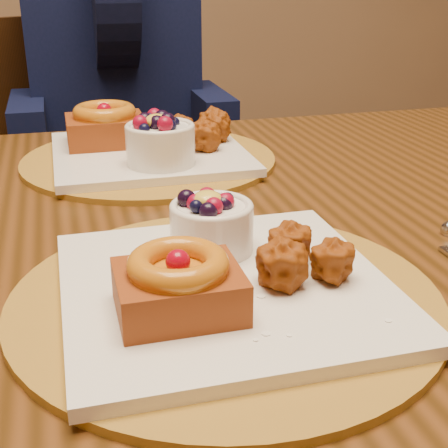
{
  "coord_description": "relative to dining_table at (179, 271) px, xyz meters",
  "views": [
    {
      "loc": [
        -0.1,
        -0.75,
        1.03
      ],
      "look_at": [
        0.03,
        -0.24,
        0.81
      ],
      "focal_mm": 50.0,
      "sensor_mm": 36.0,
      "label": 1
    }
  ],
  "objects": [
    {
      "name": "place_setting_far",
      "position": [
        -0.0,
        0.21,
        0.1
      ],
      "size": [
        0.38,
        0.38,
        0.09
      ],
      "color": "brown",
      "rests_on": "dining_table"
    },
    {
      "name": "diner",
      "position": [
        0.01,
        0.85,
        0.16
      ],
      "size": [
        0.48,
        0.47,
        0.79
      ],
      "rotation": [
        0.0,
        0.0,
        -0.24
      ],
      "color": "black",
      "rests_on": "ground"
    },
    {
      "name": "place_setting_near",
      "position": [
        -0.0,
        -0.22,
        0.1
      ],
      "size": [
        0.38,
        0.38,
        0.08
      ],
      "color": "brown",
      "rests_on": "dining_table"
    },
    {
      "name": "dining_table",
      "position": [
        0.0,
        0.0,
        0.0
      ],
      "size": [
        1.6,
        0.9,
        0.76
      ],
      "color": "#341E09",
      "rests_on": "ground"
    },
    {
      "name": "chair_far",
      "position": [
        -0.12,
        0.83,
        -0.17
      ],
      "size": [
        0.59,
        0.59,
        0.92
      ],
      "rotation": [
        0.0,
        0.0,
        0.41
      ],
      "color": "black",
      "rests_on": "ground"
    }
  ]
}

